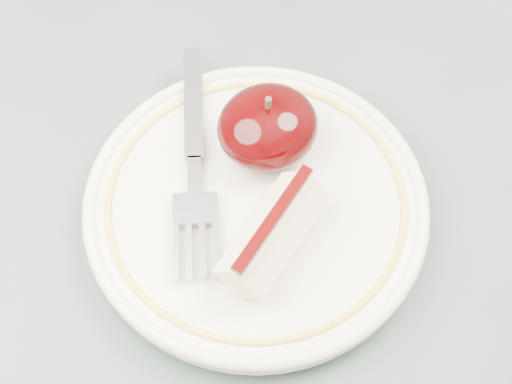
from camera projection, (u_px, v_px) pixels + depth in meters
table at (273, 253)px, 0.53m from camera, size 0.90×0.90×0.75m
plate at (256, 204)px, 0.44m from camera, size 0.21×0.21×0.02m
apple_half at (268, 127)px, 0.44m from camera, size 0.06×0.06×0.05m
apple_wedge at (273, 233)px, 0.40m from camera, size 0.08×0.06×0.04m
fork at (194, 160)px, 0.44m from camera, size 0.11×0.15×0.00m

